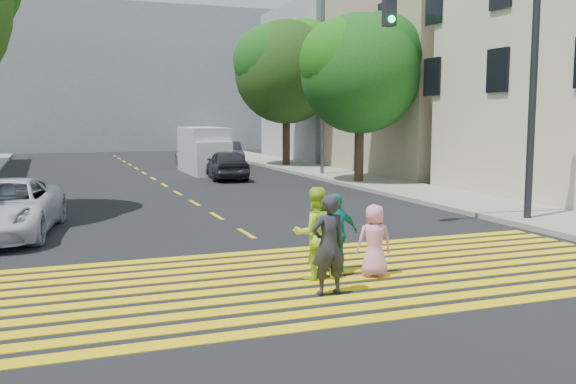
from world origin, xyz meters
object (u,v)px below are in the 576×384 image
pedestrian_woman (315,233)px  white_van (205,152)px  tree_right_near (361,67)px  tree_right_far (287,66)px  pedestrian_man (328,245)px  pedestrian_child (374,241)px  pedestrian_extra (336,233)px  dark_car_near (227,164)px  traffic_signal (494,64)px  dark_car_parked (227,154)px  white_sedan (3,208)px  silver_car (194,155)px

pedestrian_woman → white_van: white_van is taller
tree_right_near → tree_right_far: size_ratio=0.87×
pedestrian_man → pedestrian_child: (1.29, 0.78, -0.17)m
tree_right_far → pedestrian_extra: bearing=-108.4°
tree_right_near → pedestrian_extra: (-7.55, -13.81, -4.23)m
pedestrian_child → dark_car_near: (2.21, 18.49, 0.02)m
pedestrian_woman → dark_car_near: bearing=-95.7°
pedestrian_child → white_van: size_ratio=0.27×
pedestrian_extra → dark_car_near: 18.16m
pedestrian_man → pedestrian_child: pedestrian_man is taller
pedestrian_extra → traffic_signal: traffic_signal is taller
pedestrian_man → pedestrian_extra: (0.76, 1.32, -0.08)m
pedestrian_woman → traffic_signal: size_ratio=0.25×
pedestrian_man → pedestrian_extra: pedestrian_man is taller
tree_right_far → pedestrian_woman: size_ratio=4.98×
tree_right_far → dark_car_parked: 6.07m
pedestrian_man → white_sedan: 9.25m
traffic_signal → tree_right_near: bearing=88.5°
tree_right_far → tree_right_near: bearing=-91.7°
pedestrian_extra → white_van: bearing=-102.4°
pedestrian_woman → silver_car: size_ratio=0.40×
tree_right_near → dark_car_parked: (-2.92, 11.04, -4.27)m
dark_car_parked → white_van: bearing=-113.6°
dark_car_parked → pedestrian_woman: bearing=-93.6°
white_sedan → white_van: bearing=70.0°
pedestrian_man → traffic_signal: traffic_signal is taller
tree_right_far → pedestrian_child: bearing=-106.9°
tree_right_near → silver_car: (-4.42, 12.94, -4.37)m
white_sedan → dark_car_near: size_ratio=1.24×
tree_right_far → pedestrian_extra: 25.24m
pedestrian_child → silver_car: (2.60, 27.29, -0.06)m
pedestrian_extra → dark_car_parked: pedestrian_extra is taller
pedestrian_man → pedestrian_extra: bearing=-124.8°
pedestrian_woman → dark_car_near: pedestrian_woman is taller
white_van → traffic_signal: 18.72m
pedestrian_woman → pedestrian_extra: size_ratio=1.11×
pedestrian_extra → dark_car_near: size_ratio=0.37×
white_van → traffic_signal: size_ratio=0.75×
traffic_signal → dark_car_parked: bearing=100.2°
tree_right_near → dark_car_parked: bearing=104.8°
tree_right_near → tree_right_far: (0.28, 9.68, 0.71)m
tree_right_far → white_van: (-5.31, -2.05, -4.58)m
traffic_signal → pedestrian_woman: bearing=-145.0°
tree_right_far → pedestrian_man: size_ratio=4.99×
tree_right_near → pedestrian_woman: tree_right_near is taller
tree_right_far → traffic_signal: tree_right_far is taller
white_sedan → tree_right_near: bearing=38.6°
tree_right_far → pedestrian_woman: (-8.40, -23.80, -4.85)m
silver_car → dark_car_parked: bearing=129.2°
silver_car → pedestrian_woman: bearing=83.1°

